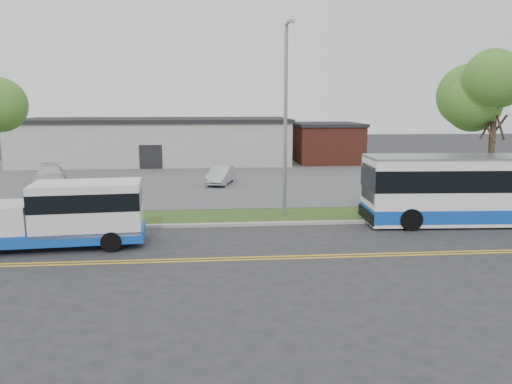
{
  "coord_description": "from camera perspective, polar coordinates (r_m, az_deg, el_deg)",
  "views": [
    {
      "loc": [
        -0.68,
        -22.03,
        5.78
      ],
      "look_at": [
        1.39,
        1.3,
        1.6
      ],
      "focal_mm": 35.0,
      "sensor_mm": 36.0,
      "label": 1
    }
  ],
  "objects": [
    {
      "name": "verge",
      "position": [
        25.59,
        -3.43,
        -2.84
      ],
      "size": [
        80.0,
        3.3,
        0.1
      ],
      "primitive_type": "cube",
      "color": "#2F4517",
      "rests_on": "ground"
    },
    {
      "name": "curb",
      "position": [
        23.83,
        -3.3,
        -3.75
      ],
      "size": [
        80.0,
        0.3,
        0.15
      ],
      "primitive_type": "cube",
      "color": "#9E9B93",
      "rests_on": "ground"
    },
    {
      "name": "lane_line_south",
      "position": [
        18.8,
        -2.78,
        -7.78
      ],
      "size": [
        70.0,
        0.12,
        0.01
      ],
      "primitive_type": "cube",
      "color": "gold",
      "rests_on": "ground"
    },
    {
      "name": "transit_bus",
      "position": [
        26.57,
        25.03,
        0.26
      ],
      "size": [
        12.03,
        3.38,
        3.3
      ],
      "rotation": [
        0.0,
        0.0,
        -0.05
      ],
      "color": "white",
      "rests_on": "ground"
    },
    {
      "name": "parking_lot",
      "position": [
        39.45,
        -4.04,
        1.74
      ],
      "size": [
        80.0,
        25.0,
        0.1
      ],
      "primitive_type": "cube",
      "color": "#4C4C4F",
      "rests_on": "ground"
    },
    {
      "name": "ground",
      "position": [
        22.79,
        -3.21,
        -4.59
      ],
      "size": [
        140.0,
        140.0,
        0.0
      ],
      "primitive_type": "plane",
      "color": "#28282B",
      "rests_on": "ground"
    },
    {
      "name": "brick_wing",
      "position": [
        49.46,
        8.03,
        5.6
      ],
      "size": [
        6.3,
        7.3,
        3.9
      ],
      "color": "brown",
      "rests_on": "ground"
    },
    {
      "name": "streetlight_near",
      "position": [
        25.04,
        3.42,
        8.85
      ],
      "size": [
        0.35,
        1.53,
        9.5
      ],
      "color": "gray",
      "rests_on": "verge"
    },
    {
      "name": "parked_car_b",
      "position": [
        37.75,
        -22.48,
        1.76
      ],
      "size": [
        3.05,
        5.13,
        1.39
      ],
      "primitive_type": "imported",
      "rotation": [
        0.0,
        0.0,
        0.24
      ],
      "color": "silver",
      "rests_on": "parking_lot"
    },
    {
      "name": "parked_car_a",
      "position": [
        35.57,
        -4.04,
        1.94
      ],
      "size": [
        2.3,
        4.08,
        1.27
      ],
      "primitive_type": "imported",
      "rotation": [
        0.0,
        0.0,
        -0.26
      ],
      "color": "#B1B5B9",
      "rests_on": "parking_lot"
    },
    {
      "name": "commercial_building",
      "position": [
        49.44,
        -11.3,
        5.75
      ],
      "size": [
        25.4,
        10.4,
        4.35
      ],
      "color": "#9E9E99",
      "rests_on": "ground"
    },
    {
      "name": "tree_east",
      "position": [
        29.02,
        25.72,
        9.98
      ],
      "size": [
        5.2,
        5.2,
        8.33
      ],
      "color": "#35241C",
      "rests_on": "verge"
    },
    {
      "name": "shuttle_bus",
      "position": [
        21.53,
        -20.4,
        -2.24
      ],
      "size": [
        7.04,
        2.81,
        2.64
      ],
      "rotation": [
        0.0,
        0.0,
        0.08
      ],
      "color": "#1047B3",
      "rests_on": "ground"
    },
    {
      "name": "lane_line_north",
      "position": [
        19.09,
        -2.82,
        -7.5
      ],
      "size": [
        70.0,
        0.12,
        0.01
      ],
      "primitive_type": "cube",
      "color": "gold",
      "rests_on": "ground"
    }
  ]
}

